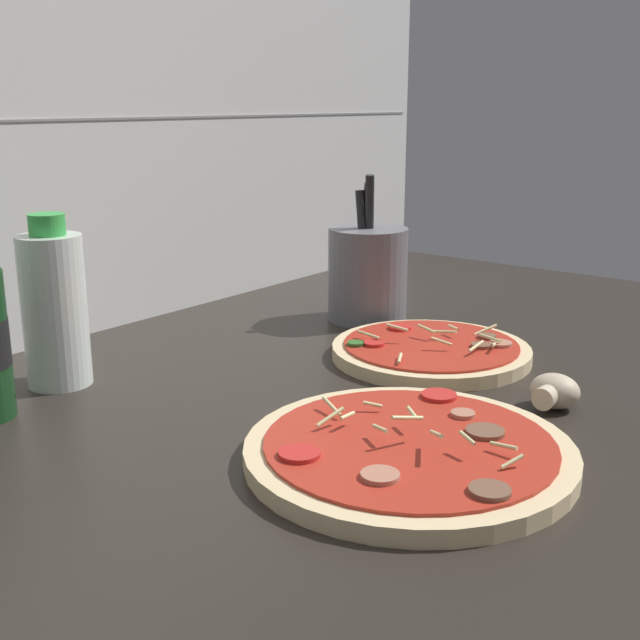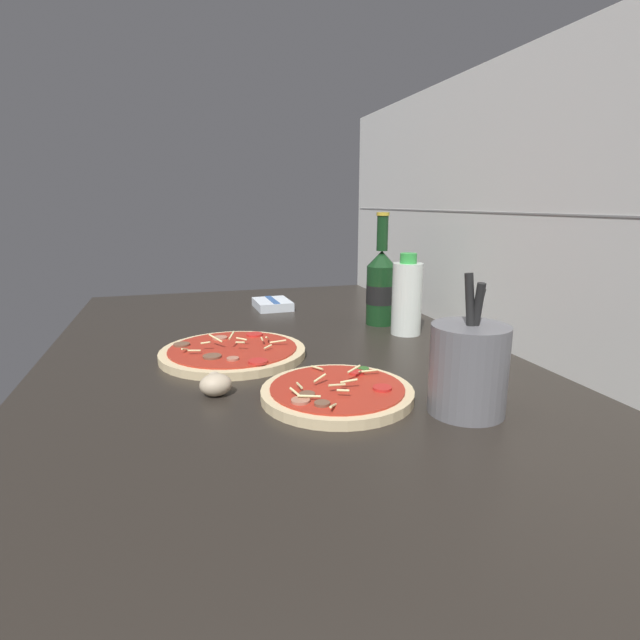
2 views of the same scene
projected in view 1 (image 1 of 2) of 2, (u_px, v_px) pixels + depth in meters
The scene contains 7 objects.
counter_slab at pixel (354, 433), 77.26cm from camera, with size 160.00×90.00×2.50cm.
tile_backsplash at pixel (50, 120), 96.69cm from camera, with size 160.00×1.13×60.00cm.
pizza_near at pixel (409, 451), 68.21cm from camera, with size 28.29×28.29×4.69cm.
pizza_far at pixel (431, 351), 95.63cm from camera, with size 23.61×23.61×4.14cm.
oil_bottle at pixel (54, 308), 84.97cm from camera, with size 6.82×6.82×18.51cm.
mushroom_left at pixel (554, 392), 79.75cm from camera, with size 5.28×5.02×3.52cm.
utensil_crock at pixel (368, 273), 111.38cm from camera, with size 10.99×10.99×20.19cm.
Camera 1 is at (-58.40, -41.57, 32.24)cm, focal length 45.00 mm.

